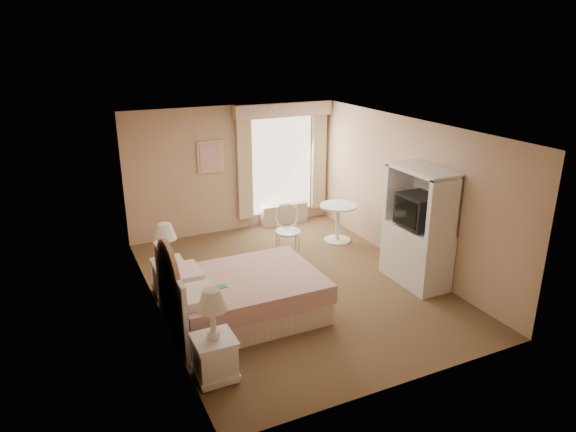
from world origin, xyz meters
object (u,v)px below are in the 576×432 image
bed (238,295)px  round_table (338,217)px  nightstand_near (214,347)px  nightstand_far (168,268)px  armoire (418,236)px  cafe_chair (287,227)px

bed → round_table: size_ratio=2.86×
nightstand_near → nightstand_far: bearing=90.0°
round_table → armoire: size_ratio=0.39×
bed → cafe_chair: size_ratio=2.20×
nightstand_near → round_table: bearing=41.9°
cafe_chair → nightstand_far: bearing=-150.6°
cafe_chair → round_table: bearing=26.8°
round_table → bed: bearing=-145.2°
armoire → nightstand_far: bearing=160.9°
bed → cafe_chair: bearing=47.3°
bed → nightstand_far: 1.33m
bed → nightstand_near: bed is taller
round_table → armoire: 2.05m
round_table → armoire: (0.25, -2.02, 0.29)m
bed → nightstand_far: bearing=122.6°
cafe_chair → armoire: 2.30m
round_table → cafe_chair: (-1.17, -0.22, 0.06)m
nightstand_far → cafe_chair: bearing=13.3°
armoire → round_table: bearing=96.9°
nightstand_near → armoire: (3.65, 1.03, 0.35)m
nightstand_near → armoire: 3.81m
bed → nightstand_far: (-0.72, 1.12, 0.08)m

